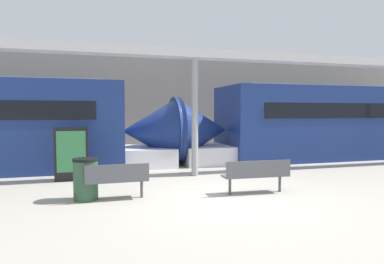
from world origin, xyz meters
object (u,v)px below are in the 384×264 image
at_px(poster_board, 71,154).
at_px(train_left, 339,124).
at_px(bench_far, 117,178).
at_px(bench_near, 257,173).
at_px(support_column_near, 195,118).
at_px(trash_bin, 86,179).

bearing_deg(poster_board, train_left, 12.33).
height_order(train_left, poster_board, train_left).
xyz_separation_m(train_left, bench_far, (-10.21, -5.07, -1.01)).
bearing_deg(bench_near, support_column_near, 108.31).
relative_size(bench_near, bench_far, 1.18).
bearing_deg(trash_bin, poster_board, 100.78).
bearing_deg(bench_near, train_left, 40.97).
bearing_deg(bench_far, bench_near, -6.63).
bearing_deg(train_left, bench_far, -153.59).
bearing_deg(poster_board, bench_near, -32.91).
height_order(train_left, support_column_near, support_column_near).
height_order(bench_near, bench_far, same).
bearing_deg(poster_board, trash_bin, -79.22).
relative_size(bench_far, support_column_near, 0.39).
distance_m(bench_far, support_column_near, 3.81).
distance_m(trash_bin, support_column_near, 4.20).
distance_m(bench_near, trash_bin, 4.12).
height_order(poster_board, support_column_near, support_column_near).
relative_size(bench_near, trash_bin, 1.77).
xyz_separation_m(trash_bin, poster_board, (-0.45, 2.36, 0.32)).
xyz_separation_m(poster_board, support_column_near, (3.74, -0.15, 1.05)).
distance_m(trash_bin, poster_board, 2.43).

